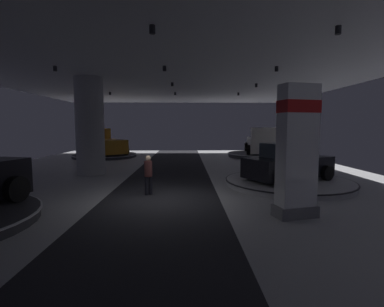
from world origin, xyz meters
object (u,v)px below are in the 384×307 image
at_px(display_car_mid_right, 288,163).
at_px(visitor_walking_near, 148,173).
at_px(brand_sign_pylon, 297,150).
at_px(display_platform_deep_right, 260,155).
at_px(column_left, 90,126).
at_px(pickup_truck_deep_left, 103,144).
at_px(display_platform_deep_left, 105,155).
at_px(pickup_truck_deep_right, 261,143).
at_px(display_platform_mid_right, 288,182).

xyz_separation_m(display_car_mid_right, visitor_walking_near, (-6.23, -1.69, -0.13)).
distance_m(brand_sign_pylon, display_platform_deep_right, 17.30).
relative_size(column_left, display_car_mid_right, 1.21).
bearing_deg(pickup_truck_deep_left, display_car_mid_right, -45.91).
xyz_separation_m(display_platform_deep_right, display_platform_deep_left, (-14.10, 0.08, -0.05)).
height_order(pickup_truck_deep_right, display_platform_deep_left, pickup_truck_deep_right).
distance_m(column_left, display_platform_mid_right, 11.08).
relative_size(display_platform_deep_right, visitor_walking_near, 3.69).
height_order(brand_sign_pylon, display_car_mid_right, brand_sign_pylon).
bearing_deg(pickup_truck_deep_left, display_platform_deep_left, -52.43).
relative_size(display_platform_deep_left, visitor_walking_near, 3.57).
bearing_deg(visitor_walking_near, pickup_truck_deep_left, 112.84).
distance_m(display_platform_deep_right, display_car_mid_right, 12.54).
distance_m(column_left, display_platform_deep_right, 15.40).
distance_m(pickup_truck_deep_right, display_car_mid_right, 12.20).
relative_size(brand_sign_pylon, visitor_walking_near, 2.49).
relative_size(column_left, brand_sign_pylon, 1.39).
relative_size(display_platform_deep_right, display_car_mid_right, 1.29).
xyz_separation_m(pickup_truck_deep_left, visitor_walking_near, (6.05, -14.38, -0.30)).
relative_size(display_platform_deep_left, pickup_truck_deep_left, 1.04).
bearing_deg(pickup_truck_deep_right, column_left, -144.46).
xyz_separation_m(brand_sign_pylon, pickup_truck_deep_left, (-10.87, 17.18, -0.84)).
bearing_deg(brand_sign_pylon, display_platform_deep_right, 78.50).
xyz_separation_m(brand_sign_pylon, pickup_truck_deep_right, (3.38, 16.54, -0.75)).
distance_m(pickup_truck_deep_right, pickup_truck_deep_left, 14.26).
height_order(column_left, pickup_truck_deep_left, column_left).
bearing_deg(display_platform_mid_right, display_platform_deep_left, 134.31).
bearing_deg(pickup_truck_deep_right, pickup_truck_deep_left, 177.39).
bearing_deg(brand_sign_pylon, column_left, 138.30).
bearing_deg(display_car_mid_right, visitor_walking_near, -164.80).
xyz_separation_m(display_platform_deep_left, display_car_mid_right, (12.09, -12.43, 0.88)).
relative_size(column_left, visitor_walking_near, 3.46).
height_order(display_platform_mid_right, display_car_mid_right, display_car_mid_right).
bearing_deg(display_platform_deep_left, display_platform_deep_right, -0.31).
xyz_separation_m(display_platform_mid_right, display_car_mid_right, (-0.03, -0.01, 0.88)).
xyz_separation_m(column_left, pickup_truck_deep_right, (12.17, 8.70, -1.45)).
xyz_separation_m(pickup_truck_deep_right, visitor_walking_near, (-8.19, -13.73, -0.39)).
distance_m(display_platform_deep_left, visitor_walking_near, 15.31).
xyz_separation_m(display_platform_deep_left, visitor_walking_near, (5.86, -14.12, 0.75)).
bearing_deg(display_platform_mid_right, visitor_walking_near, -164.74).
relative_size(column_left, pickup_truck_deep_left, 1.00).
height_order(brand_sign_pylon, visitor_walking_near, brand_sign_pylon).
bearing_deg(pickup_truck_deep_left, display_platform_mid_right, -45.81).
distance_m(display_platform_deep_right, pickup_truck_deep_right, 1.14).
distance_m(display_platform_deep_right, display_platform_mid_right, 12.50).
bearing_deg(pickup_truck_deep_left, pickup_truck_deep_right, -2.61).
distance_m(column_left, brand_sign_pylon, 11.80).
distance_m(column_left, display_car_mid_right, 10.88).
relative_size(display_platform_deep_right, display_platform_mid_right, 1.01).
distance_m(column_left, visitor_walking_near, 6.68).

